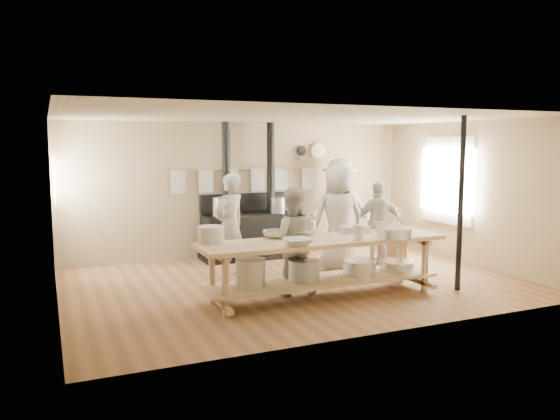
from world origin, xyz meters
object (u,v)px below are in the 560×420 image
Objects in this scene: cook_right at (379,224)px; cook_by_window at (340,206)px; stove at (250,231)px; cook_center at (338,218)px; cook_far_left at (230,226)px; cook_left at (292,241)px; roasting_pan at (353,229)px; prep_table at (323,262)px; chair at (392,245)px.

cook_by_window reaches higher than cook_right.
stove reaches higher than cook_center.
stove is 1.52× the size of cook_far_left.
cook_center is 1.77m from cook_by_window.
cook_far_left reaches higher than cook_left.
roasting_pan is (-1.24, -1.15, 0.14)m from cook_right.
prep_table is 2.29× the size of cook_left.
chair is at bearing 152.24° from cook_far_left.
prep_table is 8.01× the size of roasting_pan.
cook_left reaches higher than cook_right.
prep_table is at bearing -154.36° from roasting_pan.
cook_far_left is 3.80× the size of roasting_pan.
cook_left is 3.50× the size of roasting_pan.
cook_right is at bearing -132.97° from cook_left.
cook_right is at bearing 146.68° from cook_far_left.
cook_by_window is at bearing 174.17° from cook_far_left.
chair is at bearing -35.19° from cook_by_window.
stove is at bearing -155.36° from cook_by_window.
roasting_pan is at bearing 25.64° from prep_table.
cook_left is at bearing 179.86° from roasting_pan.
stove is 2.00m from cook_center.
cook_far_left is 2.76m from cook_right.
cook_left is 1.02m from roasting_pan.
prep_table is 1.90× the size of cook_by_window.
chair reaches higher than roasting_pan.
cook_far_left is (-0.83, -1.32, 0.33)m from stove.
chair is at bearing -27.69° from stove.
stove is 1.59m from cook_far_left.
cook_by_window reaches higher than cook_center.
cook_by_window is (2.71, 1.15, 0.10)m from cook_far_left.
cook_left is 2.53m from cook_right.
cook_by_window is at bearing 56.44° from prep_table.
stove is 2.72m from chair.
cook_far_left reaches higher than cook_right.
cook_center is at bearing 53.01° from prep_table.
cook_far_left is 1.13× the size of cook_right.
cook_by_window is (-0.03, 1.37, 0.19)m from cook_right.
cook_far_left is 2.95m from cook_by_window.
cook_center is at bearing 24.51° from cook_right.
cook_far_left is at bearing 115.84° from prep_table.
roasting_pan is at bearing -160.14° from cook_left.
prep_table is at bearing 62.79° from cook_center.
cook_center is (1.00, 1.33, 0.40)m from prep_table.
cook_far_left is 1.46m from cook_left.
cook_left is at bearing 46.55° from cook_center.
cook_far_left is at bearing -122.11° from stove.
stove is 1.37× the size of cook_by_window.
stove reaches higher than prep_table.
cook_by_window is at bearing 64.48° from roasting_pan.
chair reaches higher than prep_table.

